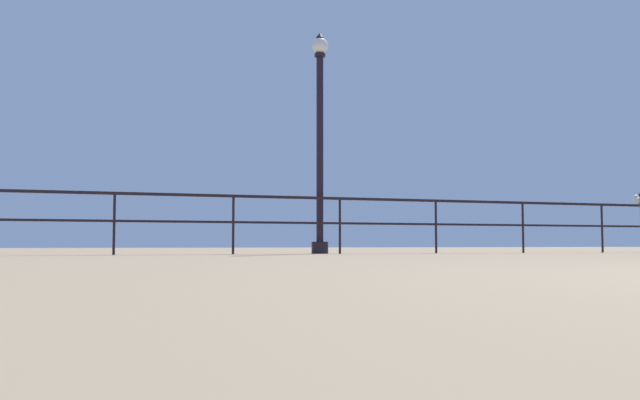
% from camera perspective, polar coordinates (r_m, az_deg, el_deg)
% --- Properties ---
extents(pier_railing, '(23.87, 0.05, 1.04)m').
position_cam_1_polar(pier_railing, '(12.42, 1.69, -1.01)').
color(pier_railing, black).
rests_on(pier_railing, ground_plane).
extents(lamppost_center, '(0.31, 0.31, 4.16)m').
position_cam_1_polar(lamppost_center, '(12.67, -0.01, 5.48)').
color(lamppost_center, black).
rests_on(lamppost_center, ground_plane).
extents(seagull_on_rail, '(0.20, 0.47, 0.22)m').
position_cam_1_polar(seagull_on_rail, '(16.32, 25.38, 0.01)').
color(seagull_on_rail, silver).
rests_on(seagull_on_rail, pier_railing).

